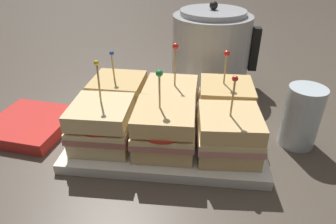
{
  "coord_description": "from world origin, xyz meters",
  "views": [
    {
      "loc": [
        0.05,
        -0.48,
        0.34
      ],
      "look_at": [
        0.0,
        0.0,
        0.06
      ],
      "focal_mm": 32.0,
      "sensor_mm": 36.0,
      "label": 1
    }
  ],
  "objects_px": {
    "serving_platter": "(168,134)",
    "sandwich_back_left": "(119,97)",
    "sandwich_back_right": "(225,103)",
    "drinking_glass": "(302,117)",
    "sandwich_front_right": "(229,134)",
    "sandwich_front_center": "(164,129)",
    "sandwich_front_left": "(102,125)",
    "kettle_steel": "(211,49)",
    "napkin_stack": "(31,124)",
    "sandwich_back_center": "(170,100)"
  },
  "relations": [
    {
      "from": "sandwich_front_right",
      "to": "napkin_stack",
      "type": "relative_size",
      "value": 0.87
    },
    {
      "from": "sandwich_front_left",
      "to": "kettle_steel",
      "type": "height_order",
      "value": "kettle_steel"
    },
    {
      "from": "sandwich_front_center",
      "to": "sandwich_back_right",
      "type": "height_order",
      "value": "sandwich_front_center"
    },
    {
      "from": "sandwich_front_left",
      "to": "kettle_steel",
      "type": "bearing_deg",
      "value": 59.24
    },
    {
      "from": "serving_platter",
      "to": "sandwich_front_center",
      "type": "height_order",
      "value": "sandwich_front_center"
    },
    {
      "from": "sandwich_front_right",
      "to": "sandwich_back_center",
      "type": "xyz_separation_m",
      "value": [
        -0.11,
        0.11,
        0.0
      ]
    },
    {
      "from": "sandwich_back_left",
      "to": "napkin_stack",
      "type": "relative_size",
      "value": 0.82
    },
    {
      "from": "sandwich_back_left",
      "to": "drinking_glass",
      "type": "xyz_separation_m",
      "value": [
        0.35,
        -0.04,
        0.0
      ]
    },
    {
      "from": "kettle_steel",
      "to": "sandwich_back_left",
      "type": "bearing_deg",
      "value": -131.56
    },
    {
      "from": "drinking_glass",
      "to": "napkin_stack",
      "type": "height_order",
      "value": "drinking_glass"
    },
    {
      "from": "sandwich_front_right",
      "to": "sandwich_front_center",
      "type": "bearing_deg",
      "value": -179.74
    },
    {
      "from": "sandwich_back_left",
      "to": "sandwich_back_center",
      "type": "distance_m",
      "value": 0.11
    },
    {
      "from": "sandwich_front_left",
      "to": "sandwich_front_right",
      "type": "xyz_separation_m",
      "value": [
        0.22,
        -0.0,
        -0.0
      ]
    },
    {
      "from": "sandwich_front_left",
      "to": "napkin_stack",
      "type": "relative_size",
      "value": 0.92
    },
    {
      "from": "kettle_steel",
      "to": "drinking_glass",
      "type": "bearing_deg",
      "value": -57.35
    },
    {
      "from": "sandwich_front_left",
      "to": "serving_platter",
      "type": "bearing_deg",
      "value": 25.67
    },
    {
      "from": "serving_platter",
      "to": "kettle_steel",
      "type": "xyz_separation_m",
      "value": [
        0.08,
        0.27,
        0.09
      ]
    },
    {
      "from": "serving_platter",
      "to": "sandwich_back_center",
      "type": "distance_m",
      "value": 0.07
    },
    {
      "from": "sandwich_back_center",
      "to": "napkin_stack",
      "type": "bearing_deg",
      "value": -170.14
    },
    {
      "from": "sandwich_front_right",
      "to": "sandwich_back_right",
      "type": "distance_m",
      "value": 0.11
    },
    {
      "from": "sandwich_back_center",
      "to": "napkin_stack",
      "type": "distance_m",
      "value": 0.29
    },
    {
      "from": "serving_platter",
      "to": "drinking_glass",
      "type": "relative_size",
      "value": 3.03
    },
    {
      "from": "serving_platter",
      "to": "sandwich_back_left",
      "type": "bearing_deg",
      "value": 153.1
    },
    {
      "from": "drinking_glass",
      "to": "napkin_stack",
      "type": "distance_m",
      "value": 0.53
    },
    {
      "from": "serving_platter",
      "to": "napkin_stack",
      "type": "xyz_separation_m",
      "value": [
        -0.28,
        0.0,
        0.0
      ]
    },
    {
      "from": "sandwich_back_right",
      "to": "drinking_glass",
      "type": "bearing_deg",
      "value": -16.67
    },
    {
      "from": "sandwich_front_center",
      "to": "sandwich_back_left",
      "type": "relative_size",
      "value": 1.06
    },
    {
      "from": "napkin_stack",
      "to": "sandwich_front_right",
      "type": "bearing_deg",
      "value": -8.52
    },
    {
      "from": "sandwich_front_center",
      "to": "sandwich_back_right",
      "type": "xyz_separation_m",
      "value": [
        0.11,
        0.11,
        -0.0
      ]
    },
    {
      "from": "sandwich_back_left",
      "to": "kettle_steel",
      "type": "height_order",
      "value": "kettle_steel"
    },
    {
      "from": "sandwich_front_center",
      "to": "kettle_steel",
      "type": "relative_size",
      "value": 0.68
    },
    {
      "from": "sandwich_front_left",
      "to": "sandwich_front_center",
      "type": "relative_size",
      "value": 1.05
    },
    {
      "from": "sandwich_back_left",
      "to": "sandwich_back_right",
      "type": "relative_size",
      "value": 0.95
    },
    {
      "from": "sandwich_back_right",
      "to": "drinking_glass",
      "type": "height_order",
      "value": "sandwich_back_right"
    },
    {
      "from": "kettle_steel",
      "to": "napkin_stack",
      "type": "bearing_deg",
      "value": -144.02
    },
    {
      "from": "sandwich_back_left",
      "to": "drinking_glass",
      "type": "height_order",
      "value": "sandwich_back_left"
    },
    {
      "from": "sandwich_front_left",
      "to": "sandwich_front_right",
      "type": "height_order",
      "value": "sandwich_front_left"
    },
    {
      "from": "sandwich_front_left",
      "to": "sandwich_front_center",
      "type": "xyz_separation_m",
      "value": [
        0.11,
        -0.0,
        0.0
      ]
    },
    {
      "from": "serving_platter",
      "to": "kettle_steel",
      "type": "distance_m",
      "value": 0.29
    },
    {
      "from": "serving_platter",
      "to": "napkin_stack",
      "type": "relative_size",
      "value": 2.11
    },
    {
      "from": "drinking_glass",
      "to": "sandwich_back_left",
      "type": "bearing_deg",
      "value": 172.99
    },
    {
      "from": "serving_platter",
      "to": "drinking_glass",
      "type": "distance_m",
      "value": 0.25
    },
    {
      "from": "sandwich_back_right",
      "to": "napkin_stack",
      "type": "height_order",
      "value": "sandwich_back_right"
    },
    {
      "from": "sandwich_back_left",
      "to": "napkin_stack",
      "type": "bearing_deg",
      "value": -163.65
    },
    {
      "from": "sandwich_front_right",
      "to": "sandwich_back_left",
      "type": "xyz_separation_m",
      "value": [
        -0.22,
        0.11,
        0.0
      ]
    },
    {
      "from": "sandwich_front_left",
      "to": "sandwich_back_right",
      "type": "bearing_deg",
      "value": 25.62
    },
    {
      "from": "sandwich_front_center",
      "to": "sandwich_back_center",
      "type": "bearing_deg",
      "value": 90.51
    },
    {
      "from": "serving_platter",
      "to": "sandwich_front_center",
      "type": "xyz_separation_m",
      "value": [
        -0.0,
        -0.06,
        0.05
      ]
    },
    {
      "from": "kettle_steel",
      "to": "napkin_stack",
      "type": "xyz_separation_m",
      "value": [
        -0.36,
        -0.26,
        -0.08
      ]
    },
    {
      "from": "sandwich_front_left",
      "to": "sandwich_back_left",
      "type": "bearing_deg",
      "value": 88.84
    }
  ]
}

